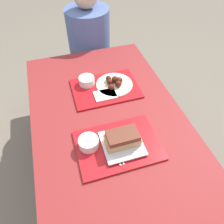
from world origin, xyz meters
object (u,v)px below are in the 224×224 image
(bowl_coleslaw_far, at_px, (87,80))
(bowl_coleslaw_near, at_px, (89,142))
(person_seated_across, at_px, (89,35))
(tray_far, at_px, (106,88))
(tray_near, at_px, (118,145))
(brisket_sandwich_plate, at_px, (122,140))
(wings_plate_far, at_px, (114,83))

(bowl_coleslaw_far, bearing_deg, bowl_coleslaw_near, -101.31)
(bowl_coleslaw_far, relative_size, person_seated_across, 0.15)
(bowl_coleslaw_near, bearing_deg, tray_far, 63.49)
(bowl_coleslaw_near, bearing_deg, person_seated_across, 77.24)
(bowl_coleslaw_near, distance_m, bowl_coleslaw_far, 0.49)
(bowl_coleslaw_near, height_order, person_seated_across, person_seated_across)
(bowl_coleslaw_far, bearing_deg, tray_far, -35.59)
(tray_near, distance_m, person_seated_across, 1.14)
(tray_near, height_order, brisket_sandwich_plate, brisket_sandwich_plate)
(tray_far, bearing_deg, bowl_coleslaw_near, -116.51)
(bowl_coleslaw_near, bearing_deg, tray_near, -14.93)
(tray_near, relative_size, brisket_sandwich_plate, 2.09)
(bowl_coleslaw_far, bearing_deg, wings_plate_far, -21.43)
(tray_far, relative_size, wings_plate_far, 1.78)
(bowl_coleslaw_far, bearing_deg, brisket_sandwich_plate, -82.71)
(tray_near, distance_m, tray_far, 0.44)
(tray_far, bearing_deg, person_seated_across, 86.05)
(tray_near, bearing_deg, brisket_sandwich_plate, -17.38)
(bowl_coleslaw_near, distance_m, person_seated_across, 1.12)
(person_seated_across, bearing_deg, bowl_coleslaw_near, -102.76)
(tray_near, relative_size, bowl_coleslaw_near, 4.15)
(bowl_coleslaw_near, xyz_separation_m, bowl_coleslaw_far, (0.10, 0.48, 0.00))
(tray_far, distance_m, bowl_coleslaw_far, 0.13)
(brisket_sandwich_plate, relative_size, bowl_coleslaw_far, 1.98)
(brisket_sandwich_plate, bearing_deg, wings_plate_far, 77.49)
(tray_far, xyz_separation_m, brisket_sandwich_plate, (-0.04, -0.45, 0.04))
(bowl_coleslaw_far, bearing_deg, person_seated_across, 76.15)
(bowl_coleslaw_near, xyz_separation_m, brisket_sandwich_plate, (0.16, -0.04, 0.01))
(brisket_sandwich_plate, xyz_separation_m, wings_plate_far, (0.10, 0.45, -0.02))
(brisket_sandwich_plate, height_order, wings_plate_far, brisket_sandwich_plate)
(brisket_sandwich_plate, xyz_separation_m, person_seated_across, (0.09, 1.14, -0.03))
(bowl_coleslaw_near, distance_m, brisket_sandwich_plate, 0.17)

